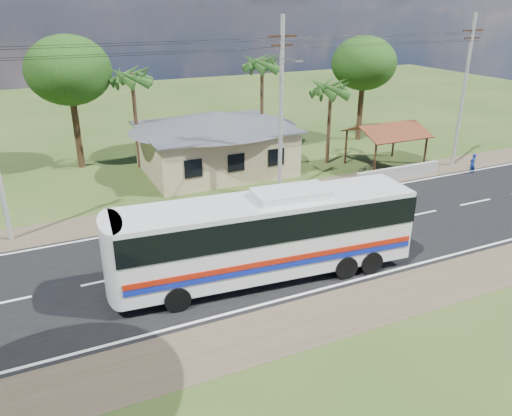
{
  "coord_description": "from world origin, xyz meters",
  "views": [
    {
      "loc": [
        -11.2,
        -20.55,
        11.68
      ],
      "look_at": [
        -1.23,
        1.0,
        1.81
      ],
      "focal_mm": 35.0,
      "sensor_mm": 36.0,
      "label": 1
    }
  ],
  "objects_px": {
    "waiting_shed": "(387,131)",
    "person": "(472,164)",
    "coach_bus": "(268,230)",
    "motorcycle": "(367,168)"
  },
  "relations": [
    {
      "from": "waiting_shed",
      "to": "person",
      "type": "xyz_separation_m",
      "value": [
        4.66,
        -4.18,
        -1.97
      ]
    },
    {
      "from": "coach_bus",
      "to": "motorcycle",
      "type": "distance_m",
      "value": 16.77
    },
    {
      "from": "waiting_shed",
      "to": "coach_bus",
      "type": "bearing_deg",
      "value": -143.88
    },
    {
      "from": "waiting_shed",
      "to": "coach_bus",
      "type": "height_order",
      "value": "coach_bus"
    },
    {
      "from": "waiting_shed",
      "to": "person",
      "type": "distance_m",
      "value": 6.57
    },
    {
      "from": "motorcycle",
      "to": "coach_bus",
      "type": "bearing_deg",
      "value": 119.9
    },
    {
      "from": "person",
      "to": "motorcycle",
      "type": "bearing_deg",
      "value": -31.25
    },
    {
      "from": "coach_bus",
      "to": "person",
      "type": "height_order",
      "value": "coach_bus"
    },
    {
      "from": "coach_bus",
      "to": "waiting_shed",
      "type": "bearing_deg",
      "value": 41.12
    },
    {
      "from": "waiting_shed",
      "to": "person",
      "type": "relative_size",
      "value": 3.44
    }
  ]
}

